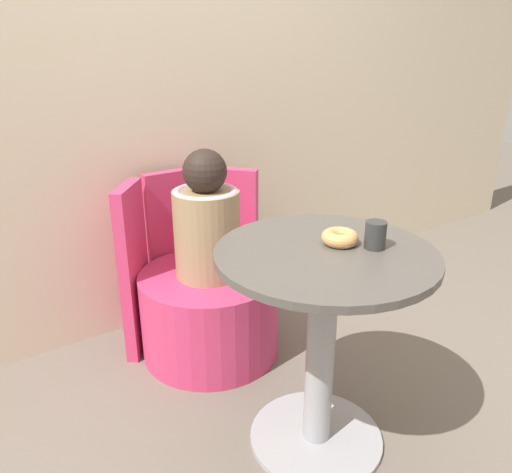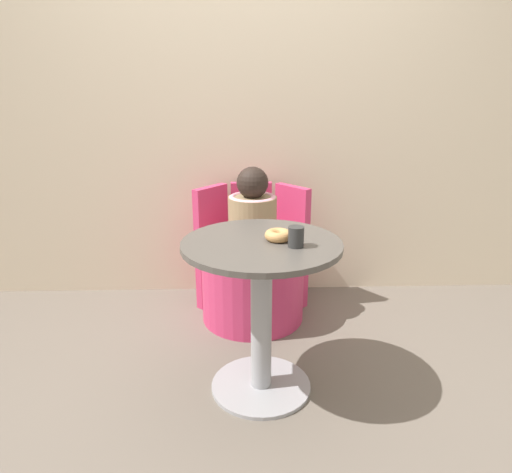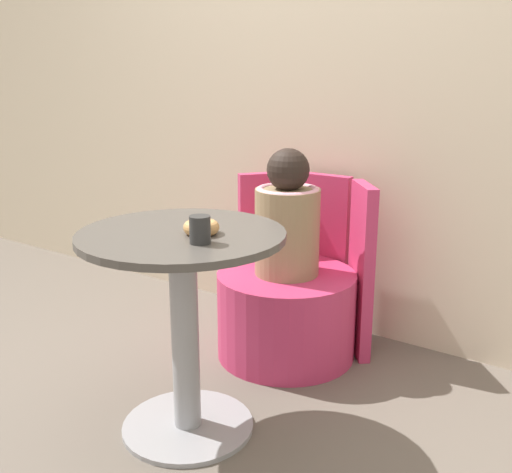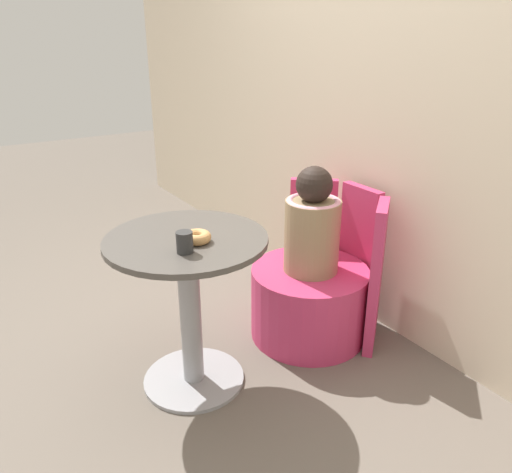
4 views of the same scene
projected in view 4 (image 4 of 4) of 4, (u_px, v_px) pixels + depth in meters
ground_plane at (187, 371)px, 2.39m from camera, size 12.00×12.00×0.00m
back_wall at (378, 98)px, 2.50m from camera, size 6.00×0.06×2.40m
round_table at (190, 288)px, 2.15m from camera, size 0.68×0.68×0.72m
tub_chair at (309, 302)px, 2.62m from camera, size 0.61×0.61×0.38m
booth_backrest at (347, 258)px, 2.67m from camera, size 0.71×0.26×0.77m
child_figure at (312, 226)px, 2.46m from camera, size 0.28×0.28×0.54m
donut at (197, 237)px, 2.00m from camera, size 0.12×0.12×0.04m
cup at (185, 242)px, 1.90m from camera, size 0.06×0.06×0.08m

